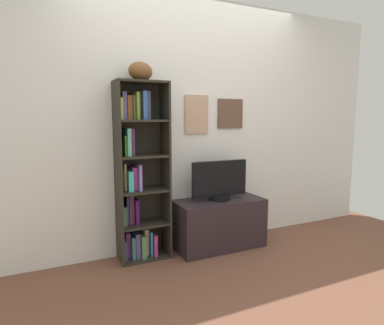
# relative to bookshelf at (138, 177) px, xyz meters

# --- Properties ---
(ground) EXTENTS (5.20, 5.20, 0.04)m
(ground) POSITION_rel_bookshelf_xyz_m (0.61, -1.00, -0.81)
(ground) COLOR brown
(back_wall) EXTENTS (4.80, 0.08, 2.52)m
(back_wall) POSITION_rel_bookshelf_xyz_m (0.61, 0.13, 0.47)
(back_wall) COLOR silver
(back_wall) RESTS_ON ground
(bookshelf) EXTENTS (0.47, 0.27, 1.66)m
(bookshelf) POSITION_rel_bookshelf_xyz_m (0.00, 0.00, 0.00)
(bookshelf) COLOR #29261D
(bookshelf) RESTS_ON ground
(football) EXTENTS (0.30, 0.27, 0.17)m
(football) POSITION_rel_bookshelf_xyz_m (0.04, -0.03, 0.96)
(football) COLOR brown
(football) RESTS_ON bookshelf
(tv_stand) EXTENTS (0.92, 0.42, 0.50)m
(tv_stand) POSITION_rel_bookshelf_xyz_m (0.82, -0.11, -0.54)
(tv_stand) COLOR #2B2025
(tv_stand) RESTS_ON ground
(television) EXTENTS (0.60, 0.22, 0.40)m
(television) POSITION_rel_bookshelf_xyz_m (0.82, -0.11, -0.09)
(television) COLOR black
(television) RESTS_ON tv_stand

